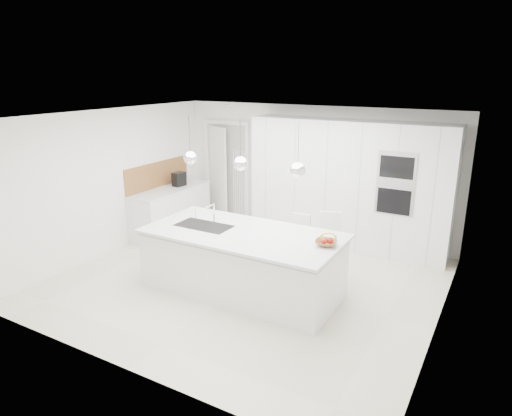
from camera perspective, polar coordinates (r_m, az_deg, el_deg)
The scene contains 27 objects.
floor at distance 7.10m, azimuth -1.21°, elevation -9.14°, with size 5.50×5.50×0.00m, color beige.
wall_back at distance 8.83m, azimuth 7.10°, elevation 4.50°, with size 5.50×5.50×0.00m, color white.
wall_left at distance 8.36m, azimuth -17.70°, elevation 3.15°, with size 5.00×5.00×0.00m, color white.
ceiling at distance 6.42m, azimuth -1.35°, elevation 11.38°, with size 5.50×5.50×0.00m, color white.
tall_cabinets at distance 8.31m, azimuth 11.37°, elevation 2.82°, with size 3.60×0.60×2.30m, color white.
oven_stack at distance 7.74m, azimuth 17.03°, elevation 2.92°, with size 0.62×0.04×1.05m, color #A5A5A8, non-canonical shape.
doorway_frame at distance 9.74m, azimuth -3.67°, elevation 4.39°, with size 1.11×0.08×2.13m, color white, non-canonical shape.
hallway_door at distance 9.85m, azimuth -5.05°, elevation 4.37°, with size 0.82×0.04×2.00m, color white.
radiator at distance 9.61m, azimuth -2.08°, elevation 3.16°, with size 0.32×0.04×1.40m, color white, non-canonical shape.
left_base_cabinets at distance 9.20m, azimuth -10.55°, elevation -0.44°, with size 0.60×1.80×0.86m, color white.
left_worktop at distance 9.08m, azimuth -10.70°, elevation 2.28°, with size 0.62×1.82×0.04m, color silver.
oak_backsplash at distance 9.21m, azimuth -12.16°, elevation 4.11°, with size 0.02×1.80×0.50m, color olive.
island_base at distance 6.64m, azimuth -1.82°, elevation -6.97°, with size 2.80×1.20×0.86m, color white.
island_worktop at distance 6.51m, azimuth -1.63°, elevation -3.19°, with size 2.84×1.40×0.04m, color silver.
island_sink at distance 6.84m, azimuth -6.51°, elevation -2.85°, with size 0.84×0.44×0.18m, color #3F3F42, non-canonical shape.
island_tap at distance 6.89m, azimuth -5.27°, elevation -0.64°, with size 0.02×0.02×0.30m, color white.
pendant_left at distance 6.68m, azimuth -8.22°, elevation 6.22°, with size 0.20×0.20×0.20m, color white.
pendant_mid at distance 6.20m, azimuth -1.95°, elevation 5.58°, with size 0.20×0.20×0.20m, color white.
pendant_right at distance 5.81m, azimuth 5.24°, elevation 4.76°, with size 0.20×0.20×0.20m, color white.
fruit_bowl at distance 6.07m, azimuth 8.74°, elevation -4.34°, with size 0.29×0.29×0.07m, color olive.
espresso_machine at distance 9.23m, azimuth -9.60°, elevation 3.58°, with size 0.17×0.26×0.28m, color black.
bar_stool_left at distance 7.14m, azimuth 5.19°, elevation -4.80°, with size 0.32×0.45×0.98m, color white, non-canonical shape.
bar_stool_right at distance 7.07m, azimuth 8.76°, elevation -4.85°, with size 0.34×0.48×1.04m, color white, non-canonical shape.
apple_a at distance 6.03m, azimuth 8.51°, elevation -4.12°, with size 0.08×0.08×0.08m, color #A62313.
apple_b at distance 6.06m, azimuth 9.26°, elevation -4.02°, with size 0.09×0.09×0.09m, color #A62313.
apple_c at distance 6.09m, azimuth 9.07°, elevation -3.97°, with size 0.07×0.07×0.07m, color #A62313.
banana_bunch at distance 6.06m, azimuth 9.05°, elevation -3.56°, with size 0.22×0.22×0.03m, color gold.
Camera 1 is at (3.29, -5.48, 3.09)m, focal length 32.00 mm.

